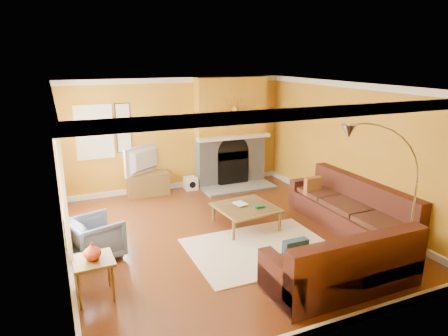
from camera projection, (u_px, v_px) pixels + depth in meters
name	position (u px, v px, depth m)	size (l,w,h in m)	color
floor	(226.00, 234.00, 7.41)	(5.50, 6.00, 0.02)	brown
ceiling	(226.00, 85.00, 6.67)	(5.50, 6.00, 0.02)	white
wall_back	(176.00, 134.00, 9.70)	(5.50, 0.02, 2.70)	gold
wall_front	(336.00, 229.00, 4.38)	(5.50, 0.02, 2.70)	gold
wall_left	(58.00, 183.00, 5.98)	(0.02, 6.00, 2.70)	gold
wall_right	(350.00, 150.00, 8.10)	(0.02, 6.00, 2.70)	gold
baseboard	(226.00, 231.00, 7.39)	(5.50, 6.00, 0.12)	white
crown_molding	(226.00, 90.00, 6.69)	(5.50, 6.00, 0.12)	white
window_left_near	(57.00, 154.00, 7.11)	(0.06, 1.22, 1.72)	white
window_left_far	(61.00, 184.00, 5.43)	(0.06, 1.22, 1.72)	white
window_back	(94.00, 132.00, 8.87)	(0.82, 0.06, 1.22)	white
wall_art	(124.00, 128.00, 9.12)	(0.34, 0.04, 1.14)	white
fireplace	(230.00, 132.00, 10.03)	(1.80, 0.40, 2.70)	gray
mantel	(234.00, 137.00, 9.85)	(1.92, 0.22, 0.08)	white
hearth	(239.00, 188.00, 9.90)	(1.80, 0.70, 0.06)	gray
sunburst	(234.00, 109.00, 9.67)	(0.70, 0.04, 0.70)	olive
rug	(261.00, 249.00, 6.82)	(2.40, 1.80, 0.02)	beige
sectional_sofa	(313.00, 220.00, 6.90)	(3.05, 3.47, 0.90)	#51241A
coffee_table	(246.00, 216.00, 7.68)	(1.06, 1.06, 0.42)	white
media_console	(148.00, 184.00, 9.44)	(0.96, 0.43, 0.53)	brown
tv	(147.00, 160.00, 9.28)	(1.14, 0.15, 0.66)	black
subwoofer	(191.00, 183.00, 9.88)	(0.30, 0.30, 0.30)	white
armchair	(96.00, 238.00, 6.44)	(0.74, 0.76, 0.69)	slate
side_table	(95.00, 278.00, 5.38)	(0.53, 0.53, 0.58)	brown
vase	(92.00, 251.00, 5.27)	(0.23, 0.23, 0.24)	red
book	(236.00, 205.00, 7.65)	(0.21, 0.28, 0.03)	white
arc_lamp	(383.00, 201.00, 5.76)	(1.46, 0.36, 2.32)	silver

